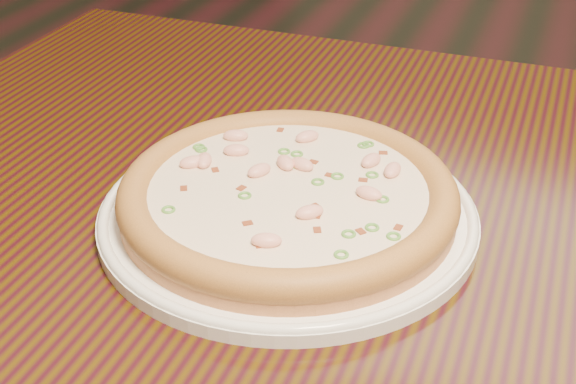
% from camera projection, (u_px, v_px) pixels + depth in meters
% --- Properties ---
extents(hero_table, '(1.20, 0.80, 0.75)m').
position_uv_depth(hero_table, '(424.00, 305.00, 0.76)').
color(hero_table, black).
rests_on(hero_table, ground).
extents(plate, '(0.33, 0.33, 0.02)m').
position_uv_depth(plate, '(288.00, 213.00, 0.70)').
color(plate, white).
rests_on(plate, hero_table).
extents(pizza, '(0.29, 0.29, 0.03)m').
position_uv_depth(pizza, '(288.00, 195.00, 0.69)').
color(pizza, '#C78346').
rests_on(pizza, plate).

